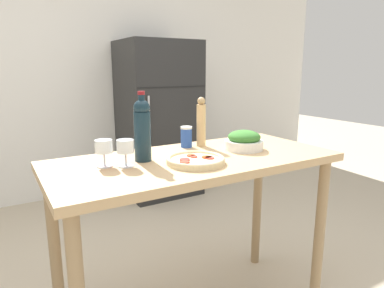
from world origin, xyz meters
TOP-DOWN VIEW (x-y plane):
  - wall_back at (-0.00, 2.28)m, footprint 6.40×0.08m
  - refrigerator at (0.68, 1.89)m, footprint 0.75×0.70m
  - prep_counter at (0.00, 0.00)m, footprint 1.41×0.63m
  - wine_bottle at (-0.25, 0.07)m, footprint 0.08×0.08m
  - wine_glass_near at (-0.35, 0.02)m, footprint 0.08×0.08m
  - wine_glass_far at (-0.43, 0.06)m, footprint 0.08×0.08m
  - pepper_mill at (0.16, 0.20)m, footprint 0.05×0.05m
  - salad_bowl at (0.31, 0.01)m, footprint 0.20×0.20m
  - homemade_pizza at (-0.06, -0.10)m, footprint 0.27×0.27m
  - salt_canister at (0.07, 0.21)m, footprint 0.06×0.06m

SIDE VIEW (x-z plane):
  - prep_counter at x=0.00m, z-range 0.33..1.23m
  - refrigerator at x=0.68m, z-range 0.00..1.60m
  - homemade_pizza at x=-0.06m, z-range 0.90..0.93m
  - salad_bowl at x=0.31m, z-range 0.90..1.00m
  - salt_canister at x=0.07m, z-range 0.90..1.02m
  - wine_glass_far at x=-0.43m, z-range 0.93..1.05m
  - wine_glass_near at x=-0.35m, z-range 0.93..1.05m
  - pepper_mill at x=0.16m, z-range 0.90..1.17m
  - wine_bottle at x=-0.25m, z-range 0.89..1.22m
  - wall_back at x=0.00m, z-range 0.00..2.60m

